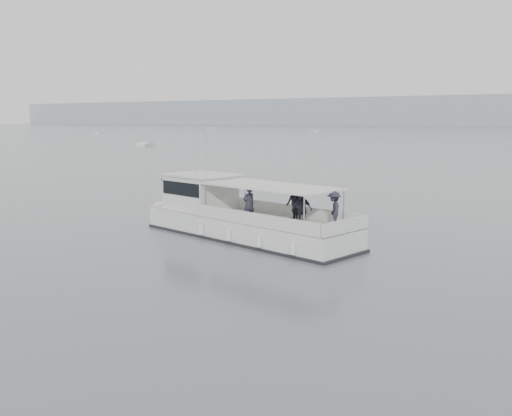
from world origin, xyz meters
The scene contains 2 objects.
ground centered at (0.00, 0.00, 0.00)m, with size 1400.00×1400.00×0.00m, color #555F64.
tour_boat centered at (-5.59, -0.47, 0.96)m, with size 13.99×6.14×5.85m.
Camera 1 is at (10.73, -24.80, 5.98)m, focal length 40.00 mm.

